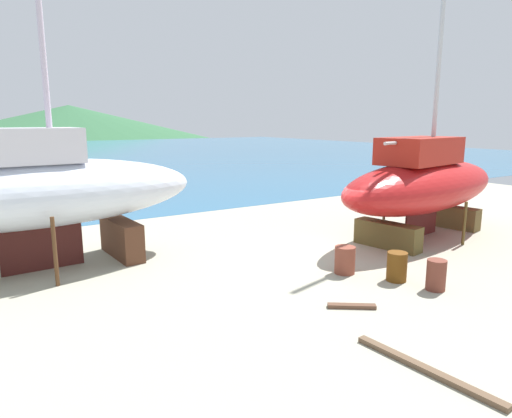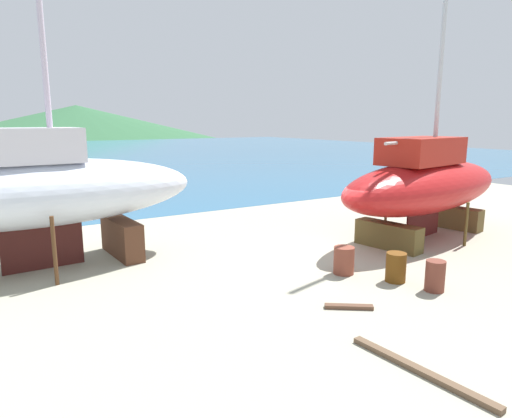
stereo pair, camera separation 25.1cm
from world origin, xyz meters
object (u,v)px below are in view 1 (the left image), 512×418
at_px(sailboat_mid_port, 423,184).
at_px(barrel_by_slipway, 397,267).
at_px(barrel_tipped_right, 436,275).
at_px(sailboat_far_slipway, 36,192).
at_px(barrel_rust_mid, 345,260).

bearing_deg(sailboat_mid_port, barrel_by_slipway, -158.12).
bearing_deg(barrel_tipped_right, sailboat_mid_port, 41.62).
bearing_deg(barrel_tipped_right, barrel_by_slipway, 106.80).
relative_size(barrel_tipped_right, barrel_by_slipway, 1.00).
bearing_deg(sailboat_mid_port, barrel_tipped_right, -147.80).
height_order(sailboat_mid_port, barrel_tipped_right, sailboat_mid_port).
xyz_separation_m(sailboat_far_slipway, barrel_by_slipway, (9.02, -6.97, -2.17)).
bearing_deg(barrel_rust_mid, barrel_by_slipway, -58.19).
xyz_separation_m(sailboat_mid_port, barrel_tipped_right, (-4.80, -4.26, -1.80)).
bearing_deg(barrel_by_slipway, barrel_tipped_right, -73.20).
bearing_deg(barrel_tipped_right, barrel_rust_mid, 115.46).
relative_size(sailboat_mid_port, barrel_tipped_right, 17.05).
bearing_deg(barrel_rust_mid, sailboat_far_slipway, 145.59).
xyz_separation_m(sailboat_mid_port, barrel_rust_mid, (-5.99, -1.75, -1.81)).
bearing_deg(sailboat_mid_port, sailboat_far_slipway, 155.39).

